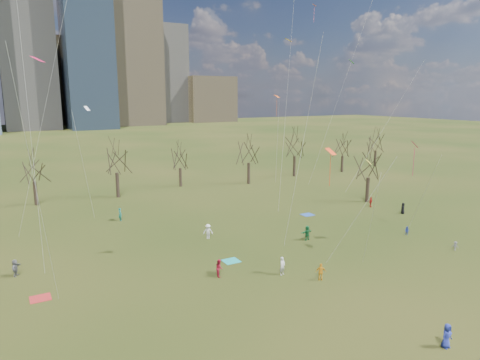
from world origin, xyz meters
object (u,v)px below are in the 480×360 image
blanket_navy (308,215)px  person_4 (321,272)px  blanket_teal (231,261)px  person_1 (282,266)px  person_0 (447,336)px  person_2 (219,268)px  blanket_crimson (40,298)px

blanket_navy → person_4: 21.52m
blanket_teal → person_1: 5.87m
person_0 → person_2: (-7.90, 17.35, -0.02)m
blanket_teal → person_1: bearing=-63.8°
blanket_crimson → person_2: person_2 is taller
blanket_navy → person_4: person_4 is taller
blanket_teal → person_4: (4.85, -7.90, 0.77)m
blanket_teal → person_4: size_ratio=1.01×
person_0 → person_1: size_ratio=0.98×
person_0 → person_4: 12.15m
blanket_crimson → person_0: 30.56m
blanket_teal → blanket_navy: same height
blanket_teal → blanket_crimson: (-17.33, 0.55, 0.00)m
person_1 → person_4: (2.29, -2.68, -0.07)m
person_0 → blanket_navy: bearing=66.4°
blanket_teal → person_2: (-2.66, -2.69, 0.80)m
person_1 → person_2: bearing=135.7°
blanket_navy → person_2: (-19.87, -12.40, 0.80)m
person_2 → person_4: bearing=-106.4°
blanket_teal → person_4: person_4 is taller
blanket_crimson → person_2: 15.04m
person_0 → person_1: (-2.68, 14.82, 0.02)m
blanket_navy → person_4: (-12.36, -17.60, 0.77)m
blanket_crimson → person_0: person_0 is taller
blanket_crimson → person_0: bearing=-42.4°
person_2 → blanket_teal: bearing=-26.4°
blanket_crimson → person_4: (22.18, -8.45, 0.77)m
person_2 → person_4: person_2 is taller
person_0 → blanket_teal: bearing=103.0°
person_1 → blanket_navy: bearing=27.1°
person_0 → blanket_crimson: bearing=136.0°
blanket_navy → person_1: size_ratio=0.93×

